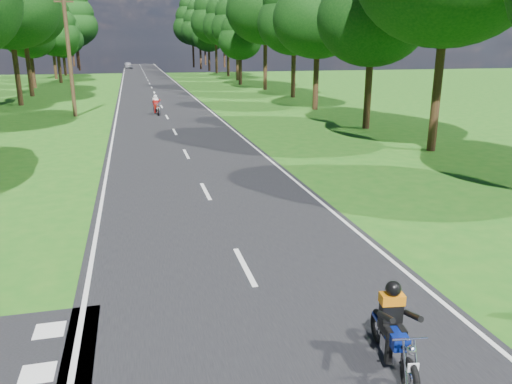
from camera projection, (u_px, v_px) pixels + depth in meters
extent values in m
plane|color=#1C5E15|center=(268.00, 313.00, 9.12)|extent=(160.00, 160.00, 0.00)
cube|color=black|center=(152.00, 88.00, 55.66)|extent=(7.00, 140.00, 0.02)
cube|color=silver|center=(245.00, 266.00, 10.97)|extent=(0.12, 2.00, 0.01)
cube|color=silver|center=(206.00, 191.00, 16.56)|extent=(0.12, 2.00, 0.01)
cube|color=silver|center=(186.00, 154.00, 22.14)|extent=(0.12, 2.00, 0.01)
cube|color=silver|center=(175.00, 132.00, 27.73)|extent=(0.12, 2.00, 0.01)
cube|color=silver|center=(167.00, 117.00, 33.31)|extent=(0.12, 2.00, 0.01)
cube|color=silver|center=(162.00, 106.00, 38.90)|extent=(0.12, 2.00, 0.01)
cube|color=silver|center=(157.00, 99.00, 44.49)|extent=(0.12, 2.00, 0.01)
cube|color=silver|center=(154.00, 92.00, 50.07)|extent=(0.12, 2.00, 0.01)
cube|color=silver|center=(152.00, 88.00, 55.66)|extent=(0.12, 2.00, 0.01)
cube|color=silver|center=(150.00, 84.00, 61.24)|extent=(0.12, 2.00, 0.01)
cube|color=silver|center=(148.00, 80.00, 66.83)|extent=(0.12, 2.00, 0.01)
cube|color=silver|center=(146.00, 77.00, 72.41)|extent=(0.12, 2.00, 0.01)
cube|color=silver|center=(145.00, 75.00, 78.00)|extent=(0.12, 2.00, 0.01)
cube|color=silver|center=(144.00, 73.00, 83.58)|extent=(0.12, 2.00, 0.01)
cube|color=silver|center=(143.00, 71.00, 89.17)|extent=(0.12, 2.00, 0.01)
cube|color=silver|center=(142.00, 69.00, 94.75)|extent=(0.12, 2.00, 0.01)
cube|color=silver|center=(142.00, 68.00, 100.34)|extent=(0.12, 2.00, 0.01)
cube|color=silver|center=(141.00, 67.00, 105.92)|extent=(0.12, 2.00, 0.01)
cube|color=silver|center=(140.00, 66.00, 111.51)|extent=(0.12, 2.00, 0.01)
cube|color=silver|center=(140.00, 65.00, 117.09)|extent=(0.12, 2.00, 0.01)
cube|color=silver|center=(121.00, 88.00, 54.90)|extent=(0.10, 140.00, 0.01)
cube|color=silver|center=(181.00, 87.00, 56.41)|extent=(0.10, 140.00, 0.01)
cube|color=silver|center=(38.00, 373.00, 7.41)|extent=(0.50, 0.50, 0.01)
cube|color=silver|center=(50.00, 330.00, 8.52)|extent=(0.50, 0.50, 0.01)
cylinder|color=black|center=(18.00, 78.00, 39.17)|extent=(0.40, 0.40, 4.32)
ellipsoid|color=black|center=(8.00, 6.00, 37.65)|extent=(7.56, 7.56, 6.42)
cylinder|color=black|center=(29.00, 72.00, 46.04)|extent=(0.40, 0.40, 4.40)
ellipsoid|color=black|center=(22.00, 10.00, 44.49)|extent=(7.71, 7.71, 6.55)
cylinder|color=black|center=(33.00, 73.00, 54.92)|extent=(0.40, 0.40, 3.20)
ellipsoid|color=black|center=(29.00, 36.00, 53.79)|extent=(5.60, 5.60, 4.76)
ellipsoid|color=black|center=(27.00, 21.00, 53.35)|extent=(4.80, 4.80, 4.08)
ellipsoid|color=black|center=(25.00, 5.00, 52.90)|extent=(3.60, 3.60, 3.06)
cylinder|color=black|center=(60.00, 70.00, 62.21)|extent=(0.40, 0.40, 3.22)
ellipsoid|color=black|center=(56.00, 36.00, 61.07)|extent=(5.64, 5.64, 4.79)
ellipsoid|color=black|center=(55.00, 23.00, 60.63)|extent=(4.83, 4.83, 4.11)
ellipsoid|color=black|center=(53.00, 9.00, 60.18)|extent=(3.62, 3.62, 3.08)
cylinder|color=black|center=(55.00, 66.00, 69.02)|extent=(0.40, 0.40, 3.61)
ellipsoid|color=black|center=(51.00, 32.00, 67.75)|extent=(6.31, 6.31, 5.37)
ellipsoid|color=black|center=(50.00, 18.00, 67.25)|extent=(5.41, 5.41, 4.60)
ellipsoid|color=black|center=(48.00, 4.00, 66.75)|extent=(4.06, 4.06, 3.45)
cylinder|color=black|center=(65.00, 67.00, 76.52)|extent=(0.40, 0.40, 2.67)
ellipsoid|color=black|center=(63.00, 44.00, 75.58)|extent=(4.67, 4.67, 3.97)
ellipsoid|color=black|center=(62.00, 35.00, 75.21)|extent=(4.00, 4.00, 3.40)
ellipsoid|color=black|center=(61.00, 26.00, 74.84)|extent=(3.00, 3.00, 2.55)
cylinder|color=black|center=(70.00, 63.00, 84.93)|extent=(0.40, 0.40, 3.09)
ellipsoid|color=black|center=(67.00, 40.00, 83.85)|extent=(5.40, 5.40, 4.59)
ellipsoid|color=black|center=(66.00, 30.00, 83.42)|extent=(4.63, 4.63, 3.93)
ellipsoid|color=black|center=(65.00, 21.00, 82.99)|extent=(3.47, 3.47, 2.95)
cylinder|color=black|center=(79.00, 58.00, 91.02)|extent=(0.40, 0.40, 4.48)
ellipsoid|color=black|center=(76.00, 26.00, 89.44)|extent=(7.84, 7.84, 6.66)
ellipsoid|color=black|center=(74.00, 13.00, 88.82)|extent=(6.72, 6.72, 5.71)
ellipsoid|color=black|center=(73.00, 0.00, 88.19)|extent=(5.04, 5.04, 4.28)
cylinder|color=black|center=(77.00, 58.00, 99.19)|extent=(0.40, 0.40, 4.09)
ellipsoid|color=black|center=(75.00, 31.00, 97.75)|extent=(7.16, 7.16, 6.09)
ellipsoid|color=black|center=(74.00, 20.00, 97.18)|extent=(6.14, 6.14, 5.22)
ellipsoid|color=black|center=(73.00, 10.00, 96.61)|extent=(4.61, 4.61, 3.92)
cylinder|color=black|center=(436.00, 101.00, 22.35)|extent=(0.40, 0.40, 4.56)
cylinder|color=black|center=(368.00, 98.00, 28.51)|extent=(0.40, 0.40, 3.49)
ellipsoid|color=black|center=(373.00, 18.00, 27.28)|extent=(6.12, 6.12, 5.20)
cylinder|color=black|center=(316.00, 84.00, 36.78)|extent=(0.40, 0.40, 3.69)
ellipsoid|color=black|center=(318.00, 19.00, 35.49)|extent=(6.46, 6.46, 5.49)
cylinder|color=black|center=(293.00, 76.00, 45.26)|extent=(0.40, 0.40, 3.74)
ellipsoid|color=black|center=(294.00, 23.00, 43.94)|extent=(6.55, 6.55, 5.57)
ellipsoid|color=black|center=(295.00, 1.00, 43.42)|extent=(5.62, 5.62, 4.77)
cylinder|color=black|center=(265.00, 67.00, 52.75)|extent=(0.40, 0.40, 4.64)
ellipsoid|color=black|center=(265.00, 10.00, 51.12)|extent=(8.12, 8.12, 6.91)
cylinder|color=black|center=(240.00, 72.00, 59.44)|extent=(0.40, 0.40, 2.91)
ellipsoid|color=black|center=(240.00, 41.00, 58.42)|extent=(5.09, 5.09, 4.33)
ellipsoid|color=black|center=(240.00, 28.00, 58.01)|extent=(4.36, 4.36, 3.71)
ellipsoid|color=black|center=(240.00, 15.00, 57.61)|extent=(3.27, 3.27, 2.78)
cylinder|color=black|center=(238.00, 65.00, 66.54)|extent=(0.40, 0.40, 3.88)
ellipsoid|color=black|center=(237.00, 28.00, 65.17)|extent=(6.78, 6.78, 5.77)
ellipsoid|color=black|center=(237.00, 13.00, 64.64)|extent=(5.81, 5.81, 4.94)
cylinder|color=black|center=(228.00, 62.00, 74.46)|extent=(0.40, 0.40, 4.18)
ellipsoid|color=black|center=(228.00, 26.00, 72.99)|extent=(7.31, 7.31, 6.21)
ellipsoid|color=black|center=(227.00, 11.00, 72.41)|extent=(6.27, 6.27, 5.33)
cylinder|color=black|center=(216.00, 59.00, 82.67)|extent=(0.40, 0.40, 4.63)
ellipsoid|color=black|center=(216.00, 23.00, 81.04)|extent=(8.11, 8.11, 6.89)
ellipsoid|color=black|center=(215.00, 8.00, 80.39)|extent=(6.95, 6.95, 5.91)
cylinder|color=black|center=(209.00, 61.00, 89.60)|extent=(0.40, 0.40, 3.36)
ellipsoid|color=black|center=(209.00, 37.00, 88.42)|extent=(5.88, 5.88, 5.00)
ellipsoid|color=black|center=(208.00, 28.00, 87.95)|extent=(5.04, 5.04, 4.29)
ellipsoid|color=black|center=(208.00, 18.00, 87.49)|extent=(3.78, 3.78, 3.21)
cylinder|color=black|center=(201.00, 58.00, 96.10)|extent=(0.40, 0.40, 4.09)
ellipsoid|color=black|center=(200.00, 31.00, 94.67)|extent=(7.15, 7.15, 6.08)
ellipsoid|color=black|center=(200.00, 20.00, 94.10)|extent=(6.13, 6.13, 5.21)
ellipsoid|color=black|center=(199.00, 9.00, 93.53)|extent=(4.60, 4.60, 3.91)
cylinder|color=black|center=(193.00, 56.00, 103.16)|extent=(0.40, 0.40, 4.48)
ellipsoid|color=black|center=(192.00, 28.00, 101.59)|extent=(7.84, 7.84, 6.66)
ellipsoid|color=black|center=(192.00, 17.00, 100.97)|extent=(6.72, 6.72, 5.71)
ellipsoid|color=black|center=(192.00, 5.00, 100.34)|extent=(5.04, 5.04, 4.28)
cylinder|color=black|center=(73.00, 57.00, 107.78)|extent=(0.40, 0.40, 3.84)
ellipsoid|color=black|center=(71.00, 34.00, 106.43)|extent=(6.72, 6.72, 5.71)
ellipsoid|color=black|center=(70.00, 25.00, 105.89)|extent=(5.76, 5.76, 4.90)
ellipsoid|color=black|center=(69.00, 16.00, 105.36)|extent=(4.32, 4.32, 3.67)
cylinder|color=black|center=(205.00, 56.00, 116.20)|extent=(0.40, 0.40, 4.16)
ellipsoid|color=black|center=(205.00, 32.00, 114.74)|extent=(7.28, 7.28, 6.19)
ellipsoid|color=black|center=(204.00, 23.00, 114.16)|extent=(6.24, 6.24, 5.30)
ellipsoid|color=black|center=(204.00, 14.00, 113.58)|extent=(4.68, 4.68, 3.98)
cylinder|color=black|center=(54.00, 60.00, 93.40)|extent=(0.40, 0.40, 3.52)
ellipsoid|color=black|center=(51.00, 36.00, 92.17)|extent=(6.16, 6.16, 5.24)
ellipsoid|color=black|center=(50.00, 26.00, 91.68)|extent=(5.28, 5.28, 4.49)
ellipsoid|color=black|center=(49.00, 16.00, 91.19)|extent=(3.96, 3.96, 3.37)
cylinder|color=black|center=(224.00, 56.00, 103.58)|extent=(0.40, 0.40, 4.48)
ellipsoid|color=black|center=(224.00, 28.00, 102.00)|extent=(7.84, 7.84, 6.66)
ellipsoid|color=black|center=(224.00, 17.00, 101.38)|extent=(6.72, 6.72, 5.71)
ellipsoid|color=black|center=(224.00, 6.00, 100.76)|extent=(5.04, 5.04, 4.28)
cylinder|color=#382616|center=(69.00, 55.00, 32.67)|extent=(0.26, 0.26, 8.00)
cube|color=#382616|center=(64.00, 2.00, 31.73)|extent=(1.20, 0.10, 0.10)
imported|color=silver|center=(128.00, 65.00, 99.14)|extent=(1.80, 3.84, 1.27)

